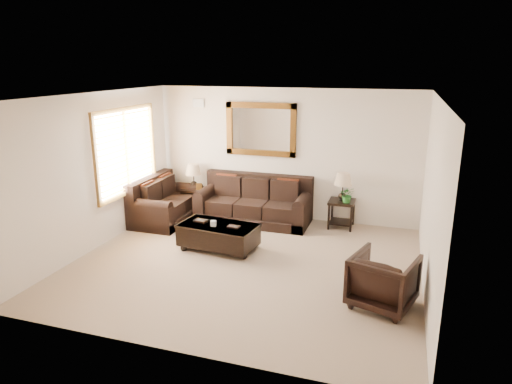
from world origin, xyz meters
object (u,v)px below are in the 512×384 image
(armchair, at_px, (383,278))
(end_table_right, at_px, (342,192))
(sofa, at_px, (254,205))
(loveseat, at_px, (164,205))
(coffee_table, at_px, (219,234))
(end_table_left, at_px, (194,181))

(armchair, bearing_deg, end_table_right, -54.87)
(sofa, relative_size, armchair, 2.84)
(sofa, relative_size, loveseat, 1.42)
(end_table_right, relative_size, coffee_table, 0.79)
(sofa, relative_size, end_table_right, 2.06)
(coffee_table, bearing_deg, end_table_left, 132.43)
(loveseat, xyz_separation_m, armchair, (4.51, -2.24, 0.07))
(loveseat, xyz_separation_m, end_table_right, (3.57, 0.68, 0.39))
(end_table_left, height_order, armchair, end_table_left)
(end_table_left, distance_m, armchair, 5.09)
(armchair, bearing_deg, sofa, -28.29)
(end_table_left, distance_m, end_table_right, 3.21)
(end_table_right, distance_m, armchair, 3.09)
(loveseat, bearing_deg, end_table_right, -79.14)
(end_table_left, height_order, end_table_right, end_table_right)
(sofa, xyz_separation_m, end_table_right, (1.77, 0.16, 0.39))
(end_table_left, relative_size, coffee_table, 0.76)
(coffee_table, bearing_deg, end_table_right, 49.56)
(loveseat, distance_m, coffee_table, 2.00)
(loveseat, relative_size, armchair, 2.00)
(sofa, xyz_separation_m, armchair, (2.71, -2.76, 0.06))
(coffee_table, bearing_deg, loveseat, 152.94)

